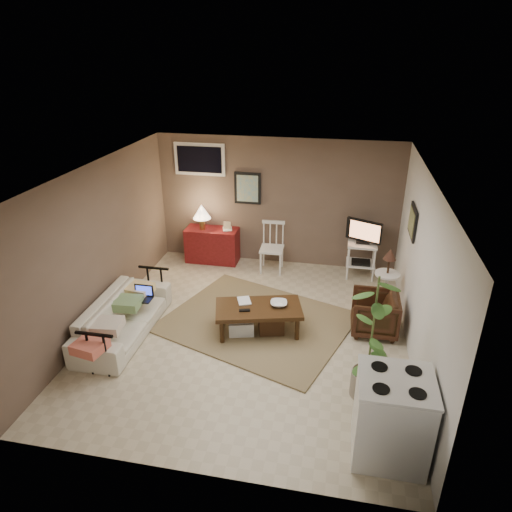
% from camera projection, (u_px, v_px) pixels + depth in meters
% --- Properties ---
extents(floor, '(5.00, 5.00, 0.00)m').
position_uv_depth(floor, '(250.00, 332.00, 6.75)').
color(floor, '#C1B293').
rests_on(floor, ground).
extents(art_back, '(0.50, 0.03, 0.60)m').
position_uv_depth(art_back, '(248.00, 188.00, 8.44)').
color(art_back, black).
extents(art_right, '(0.03, 0.60, 0.45)m').
position_uv_depth(art_right, '(413.00, 222.00, 6.66)').
color(art_right, black).
extents(window, '(0.96, 0.03, 0.60)m').
position_uv_depth(window, '(200.00, 159.00, 8.38)').
color(window, white).
extents(rug, '(3.17, 2.85, 0.03)m').
position_uv_depth(rug, '(257.00, 322.00, 6.98)').
color(rug, olive).
rests_on(rug, floor).
extents(coffee_table, '(1.35, 0.93, 0.47)m').
position_uv_depth(coffee_table, '(258.00, 318.00, 6.64)').
color(coffee_table, '#38220F').
rests_on(coffee_table, floor).
extents(sofa, '(0.56, 1.91, 0.75)m').
position_uv_depth(sofa, '(122.00, 311.00, 6.58)').
color(sofa, beige).
rests_on(sofa, floor).
extents(sofa_pillows, '(0.37, 1.82, 0.13)m').
position_uv_depth(sofa_pillows, '(118.00, 315.00, 6.34)').
color(sofa_pillows, beige).
rests_on(sofa_pillows, sofa).
extents(sofa_end_rails, '(0.51, 1.91, 0.64)m').
position_uv_depth(sofa_end_rails, '(130.00, 315.00, 6.58)').
color(sofa_end_rails, black).
rests_on(sofa_end_rails, floor).
extents(laptop, '(0.29, 0.21, 0.20)m').
position_uv_depth(laptop, '(143.00, 295.00, 6.79)').
color(laptop, black).
rests_on(laptop, sofa).
extents(red_console, '(1.00, 0.45, 1.16)m').
position_uv_depth(red_console, '(211.00, 242.00, 8.81)').
color(red_console, maroon).
rests_on(red_console, floor).
extents(spindle_chair, '(0.43, 0.43, 0.93)m').
position_uv_depth(spindle_chair, '(272.00, 249.00, 8.43)').
color(spindle_chair, white).
rests_on(spindle_chair, floor).
extents(tv_stand, '(0.61, 0.42, 1.09)m').
position_uv_depth(tv_stand, '(362.00, 247.00, 8.14)').
color(tv_stand, white).
rests_on(tv_stand, floor).
extents(side_table, '(0.39, 0.39, 1.04)m').
position_uv_depth(side_table, '(388.00, 272.00, 7.10)').
color(side_table, white).
rests_on(side_table, floor).
extents(armchair, '(0.61, 0.65, 0.67)m').
position_uv_depth(armchair, '(375.00, 312.00, 6.64)').
color(armchair, black).
rests_on(armchair, floor).
extents(potted_plant, '(0.41, 0.41, 1.64)m').
position_uv_depth(potted_plant, '(372.00, 334.00, 5.19)').
color(potted_plant, gray).
rests_on(potted_plant, floor).
extents(stove, '(0.74, 0.69, 0.97)m').
position_uv_depth(stove, '(392.00, 417.00, 4.57)').
color(stove, silver).
rests_on(stove, floor).
extents(bowl, '(0.25, 0.09, 0.24)m').
position_uv_depth(bowl, '(279.00, 298.00, 6.55)').
color(bowl, '#38220F').
rests_on(bowl, coffee_table).
extents(book_table, '(0.17, 0.08, 0.25)m').
position_uv_depth(book_table, '(238.00, 295.00, 6.63)').
color(book_table, '#38220F').
rests_on(book_table, coffee_table).
extents(book_console, '(0.17, 0.07, 0.23)m').
position_uv_depth(book_console, '(223.00, 224.00, 8.62)').
color(book_console, '#38220F').
rests_on(book_console, red_console).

